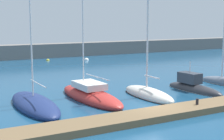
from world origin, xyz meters
name	(u,v)px	position (x,y,z in m)	size (l,w,h in m)	color
ground_plane	(152,111)	(0.00, 0.00, 0.00)	(120.00, 120.00, 0.00)	navy
dock_pier	(165,113)	(0.00, -1.47, 0.23)	(30.68, 2.26, 0.45)	brown
breakwater_seawall	(22,52)	(0.00, 37.30, 1.18)	(108.00, 2.86, 2.36)	slate
sailboat_navy_second	(34,104)	(-7.05, 5.03, 0.25)	(2.68, 8.58, 16.57)	navy
sailboat_red_third	(90,95)	(-2.33, 5.37, 0.34)	(2.97, 9.10, 16.11)	#B72D28
sailboat_ivory_fourth	(148,93)	(2.22, 3.73, 0.32)	(1.92, 6.51, 13.74)	silver
motorboat_charcoal_fifth	(193,88)	(7.28, 3.84, 0.30)	(2.03, 6.46, 3.10)	#2D2D33
mooring_buoy_white	(86,60)	(8.55, 30.13, 0.00)	(0.78, 0.78, 0.78)	white
mooring_buoy_yellow	(48,60)	(3.03, 32.81, 0.00)	(0.52, 0.52, 0.52)	yellow
dock_bollard	(197,102)	(2.81, -1.47, 0.67)	(0.20, 0.20, 0.44)	black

